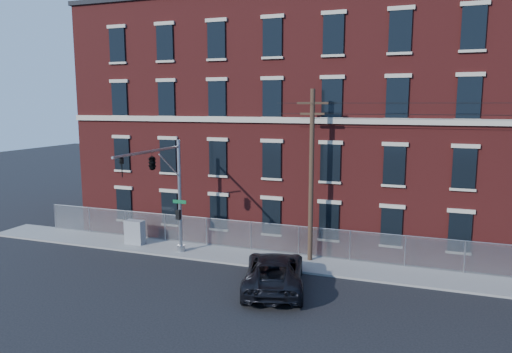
{
  "coord_description": "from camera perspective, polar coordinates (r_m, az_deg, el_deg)",
  "views": [
    {
      "loc": [
        8.01,
        -20.8,
        9.27
      ],
      "look_at": [
        -0.82,
        4.0,
        5.21
      ],
      "focal_mm": 33.08,
      "sensor_mm": 36.0,
      "label": 1
    }
  ],
  "objects": [
    {
      "name": "sidewalk",
      "position": [
        27.69,
        27.25,
        -11.68
      ],
      "size": [
        65.0,
        3.0,
        0.12
      ],
      "primitive_type": "cube",
      "color": "gray",
      "rests_on": "ground"
    },
    {
      "name": "chain_link_fence",
      "position": [
        28.6,
        27.06,
        -8.91
      ],
      "size": [
        59.06,
        0.06,
        1.85
      ],
      "color": "#A5A8AD",
      "rests_on": "ground"
    },
    {
      "name": "pickup_truck",
      "position": [
        24.39,
        2.2,
        -11.39
      ],
      "size": [
        4.4,
        6.8,
        1.74
      ],
      "primitive_type": "imported",
      "rotation": [
        0.0,
        0.0,
        3.4
      ],
      "color": "black",
      "rests_on": "ground"
    },
    {
      "name": "utility_cabinet",
      "position": [
        32.28,
        -14.45,
        -6.53
      ],
      "size": [
        1.26,
        0.63,
        1.57
      ],
      "primitive_type": "cube",
      "rotation": [
        0.0,
        0.0,
        -0.0
      ],
      "color": "gray",
      "rests_on": "sidewalk"
    },
    {
      "name": "traffic_signal_mast",
      "position": [
        27.2,
        -11.64,
        0.38
      ],
      "size": [
        0.9,
        6.75,
        7.0
      ],
      "color": "#9EA0A5",
      "rests_on": "ground"
    },
    {
      "name": "ground",
      "position": [
        24.14,
        -1.38,
        -13.82
      ],
      "size": [
        140.0,
        140.0,
        0.0
      ],
      "primitive_type": "plane",
      "color": "black",
      "rests_on": "ground"
    },
    {
      "name": "mill_building",
      "position": [
        34.98,
        26.3,
        6.03
      ],
      "size": [
        55.3,
        14.32,
        16.3
      ],
      "color": "maroon",
      "rests_on": "ground"
    },
    {
      "name": "utility_pole_near",
      "position": [
        27.36,
        6.71,
        0.44
      ],
      "size": [
        1.8,
        0.28,
        10.0
      ],
      "color": "#402D20",
      "rests_on": "ground"
    }
  ]
}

